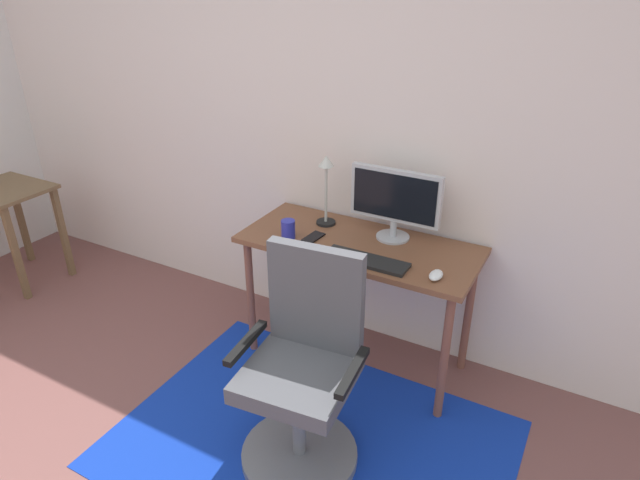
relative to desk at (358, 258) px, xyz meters
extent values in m
cube|color=silver|center=(-0.48, 0.35, 0.63)|extent=(6.00, 0.10, 2.60)
cube|color=#1131A3|center=(0.09, -0.70, -0.67)|extent=(1.85, 1.33, 0.01)
cube|color=brown|center=(0.00, 0.00, 0.08)|extent=(1.27, 0.55, 0.03)
cylinder|color=brown|center=(-0.58, -0.22, -0.30)|extent=(0.04, 0.04, 0.74)
cylinder|color=brown|center=(0.58, -0.22, -0.30)|extent=(0.04, 0.04, 0.74)
cylinder|color=brown|center=(-0.58, 0.22, -0.30)|extent=(0.04, 0.04, 0.74)
cylinder|color=brown|center=(0.58, 0.22, -0.30)|extent=(0.04, 0.04, 0.74)
cylinder|color=#B2B2B7|center=(0.14, 0.14, 0.10)|extent=(0.18, 0.18, 0.01)
cylinder|color=#B2B2B7|center=(0.14, 0.14, 0.15)|extent=(0.04, 0.04, 0.09)
cube|color=#B7B7BC|center=(0.14, 0.14, 0.34)|extent=(0.49, 0.04, 0.28)
cube|color=black|center=(0.14, 0.12, 0.34)|extent=(0.45, 0.00, 0.24)
cube|color=black|center=(0.12, -0.18, 0.11)|extent=(0.43, 0.13, 0.02)
ellipsoid|color=white|center=(0.48, -0.17, 0.11)|extent=(0.06, 0.10, 0.03)
cylinder|color=#282EA4|center=(-0.36, -0.13, 0.15)|extent=(0.08, 0.08, 0.10)
cube|color=black|center=(-0.24, -0.07, 0.10)|extent=(0.08, 0.15, 0.01)
cylinder|color=black|center=(-0.27, 0.12, 0.10)|extent=(0.11, 0.11, 0.01)
cylinder|color=beige|center=(-0.27, 0.12, 0.28)|extent=(0.02, 0.02, 0.33)
cone|color=beige|center=(-0.27, 0.12, 0.47)|extent=(0.09, 0.09, 0.06)
cylinder|color=slate|center=(0.09, -0.80, -0.65)|extent=(0.54, 0.54, 0.05)
cylinder|color=slate|center=(0.09, -0.80, -0.42)|extent=(0.06, 0.06, 0.40)
cube|color=#4C4C51|center=(0.09, -0.80, -0.18)|extent=(0.50, 0.50, 0.08)
cube|color=#4C4C51|center=(0.07, -0.60, 0.11)|extent=(0.44, 0.10, 0.50)
cube|color=black|center=(-0.16, -0.83, -0.07)|extent=(0.07, 0.32, 0.03)
cube|color=black|center=(0.34, -0.78, -0.07)|extent=(0.07, 0.32, 0.03)
cube|color=brown|center=(-2.53, -0.33, 0.03)|extent=(0.56, 0.45, 0.02)
cube|color=brown|center=(-2.29, -0.51, -0.33)|extent=(0.04, 0.04, 0.69)
cube|color=brown|center=(-2.77, -0.14, -0.33)|extent=(0.04, 0.04, 0.69)
cube|color=brown|center=(-2.29, -0.14, -0.33)|extent=(0.04, 0.04, 0.69)
camera|label=1|loc=(1.07, -2.38, 1.42)|focal=30.80mm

